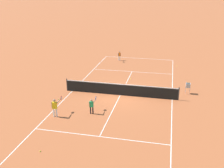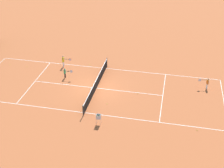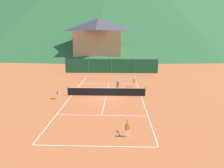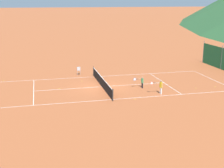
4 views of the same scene
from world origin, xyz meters
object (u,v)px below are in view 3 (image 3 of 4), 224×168
Objects in this scene: player_near_service at (134,82)px; tennis_ball_by_net_right at (102,106)px; alpine_chalet at (98,39)px; player_far_baseline at (118,84)px; tennis_ball_by_net_left at (126,78)px; tennis_ball_mid_court at (127,81)px; tennis_ball_alley_right at (40,128)px; tennis_ball_service_box at (81,80)px; tennis_ball_alley_left at (143,92)px; tennis_ball_near_corner at (83,99)px; player_far_service at (127,128)px; ball_hopper at (58,93)px; tennis_net at (106,92)px.

player_near_service is 19.43× the size of tennis_ball_by_net_right.
player_far_baseline is at bearing -79.98° from alpine_chalet.
tennis_ball_by_net_right is 1.00× the size of tennis_ball_by_net_left.
player_far_baseline is 5.16m from tennis_ball_mid_court.
tennis_ball_service_box is at bearing 90.29° from tennis_ball_alley_right.
tennis_ball_alley_right is at bearing -90.38° from alpine_chalet.
tennis_ball_alley_left is 7.83m from tennis_ball_near_corner.
tennis_ball_service_box is at bearing -168.04° from tennis_ball_by_net_left.
alpine_chalet is at bearing 104.74° from tennis_ball_mid_court.
player_far_baseline is at bearing -156.73° from player_near_service.
tennis_ball_mid_court is at bearing -75.26° from alpine_chalet.
alpine_chalet is (0.39, 25.75, 5.79)m from tennis_ball_service_box.
player_far_service reaches higher than ball_hopper.
tennis_ball_alley_right is (-4.30, -5.38, 0.00)m from tennis_ball_by_net_right.
tennis_ball_mid_court is (2.89, 12.58, 0.00)m from tennis_ball_by_net_right.
alpine_chalet is (-5.51, 31.17, 5.18)m from player_far_baseline.
ball_hopper reaches higher than tennis_ball_by_net_left.
player_far_service is (-1.41, -14.97, -0.10)m from player_near_service.
tennis_ball_mid_court is 6.85m from tennis_ball_alley_left.
alpine_chalet reaches higher than tennis_ball_by_net_left.
player_far_service is 11.57m from ball_hopper.
tennis_ball_alley_left and tennis_ball_near_corner have the same top height.
tennis_ball_mid_court is 27.74m from alpine_chalet.
tennis_ball_alley_right is (-9.03, -11.36, 0.00)m from tennis_ball_alley_left.
player_near_service is 31.59m from alpine_chalet.
player_far_service is at bearing -70.80° from tennis_ball_service_box.
player_far_baseline is 16.53× the size of tennis_ball_near_corner.
tennis_ball_by_net_left is (-0.02, 2.02, 0.00)m from tennis_ball_mid_court.
tennis_ball_mid_court is (0.53, 18.93, -0.61)m from player_far_service.
tennis_ball_mid_court is 0.07× the size of ball_hopper.
player_far_service is at bearing -78.32° from tennis_net.
player_far_service reaches higher than tennis_ball_mid_court.
player_near_service is 9.32m from tennis_ball_service_box.
player_far_baseline reaches higher than tennis_ball_alley_left.
player_far_service reaches higher than tennis_ball_by_net_right.
tennis_ball_by_net_left is 8.81m from tennis_ball_alley_left.
tennis_ball_by_net_right and tennis_ball_mid_court have the same top height.
alpine_chalet is at bearing 89.62° from tennis_ball_alley_right.
tennis_ball_by_net_right is 14.88m from tennis_ball_by_net_left.
tennis_net is 139.09× the size of tennis_ball_mid_court.
tennis_net reaches higher than ball_hopper.
player_far_baseline is (1.29, 3.60, 0.14)m from tennis_net.
player_far_service reaches higher than tennis_net.
tennis_net is 2.98m from tennis_ball_near_corner.
tennis_ball_by_net_left is 13.19m from tennis_ball_near_corner.
tennis_net is 0.71× the size of alpine_chalet.
tennis_ball_alley_left is at bearing 19.51° from ball_hopper.
tennis_ball_by_net_right is 1.00× the size of tennis_ball_mid_court.
tennis_ball_alley_left is (0.96, -2.64, -0.71)m from player_near_service.
player_near_service is 1.16× the size of player_far_service.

